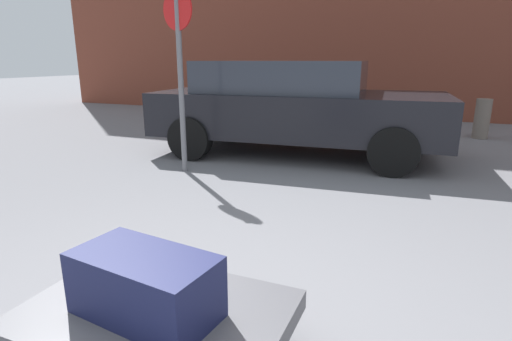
{
  "coord_description": "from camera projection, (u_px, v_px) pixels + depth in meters",
  "views": [
    {
      "loc": [
        1.05,
        -1.32,
        1.44
      ],
      "look_at": [
        0.0,
        1.2,
        0.69
      ],
      "focal_mm": 28.48,
      "sensor_mm": 36.0,
      "label": 1
    }
  ],
  "objects": [
    {
      "name": "luggage_cart",
      "position": [
        157.0,
        321.0,
        1.88
      ],
      "size": [
        1.2,
        0.82,
        0.34
      ],
      "color": "#4C4C51",
      "rests_on": "ground_plane"
    },
    {
      "name": "duffel_bag_navy_front_left",
      "position": [
        145.0,
        285.0,
        1.78
      ],
      "size": [
        0.68,
        0.41,
        0.29
      ],
      "primitive_type": "cube",
      "rotation": [
        0.0,
        0.0,
        -0.12
      ],
      "color": "#191E47",
      "rests_on": "luggage_cart"
    },
    {
      "name": "parked_car",
      "position": [
        294.0,
        105.0,
        6.21
      ],
      "size": [
        4.43,
        2.19,
        1.42
      ],
      "color": "black",
      "rests_on": "ground_plane"
    },
    {
      "name": "bollard_kerb_near",
      "position": [
        482.0,
        119.0,
        7.58
      ],
      "size": [
        0.28,
        0.28,
        0.74
      ],
      "primitive_type": "cylinder",
      "color": "#72665B",
      "rests_on": "ground_plane"
    },
    {
      "name": "no_parking_sign",
      "position": [
        180.0,
        62.0,
        5.08
      ],
      "size": [
        0.49,
        0.15,
        2.28
      ],
      "color": "slate",
      "rests_on": "ground_plane"
    }
  ]
}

